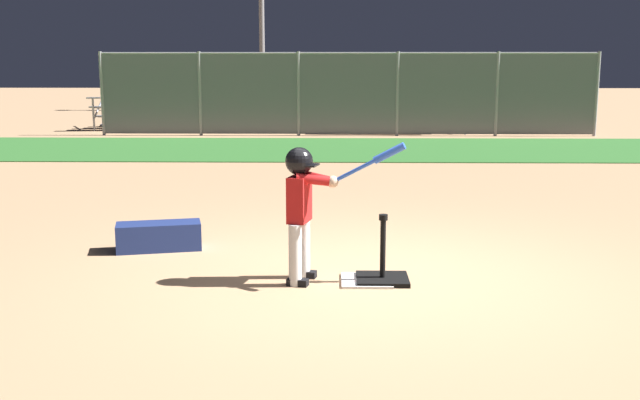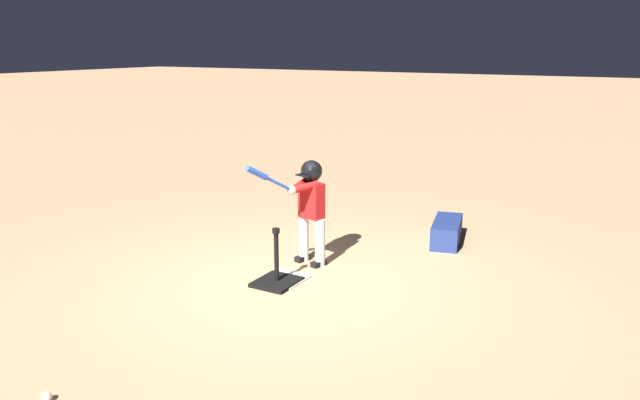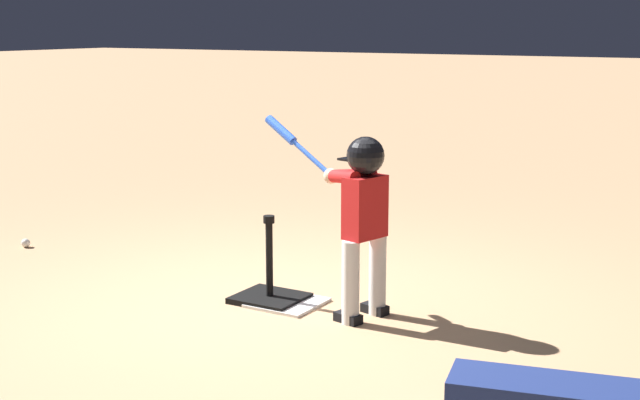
{
  "view_description": "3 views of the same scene",
  "coord_description": "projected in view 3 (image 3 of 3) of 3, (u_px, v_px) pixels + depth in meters",
  "views": [
    {
      "loc": [
        -0.35,
        -6.43,
        1.91
      ],
      "look_at": [
        -0.46,
        -0.19,
        0.73
      ],
      "focal_mm": 42.0,
      "sensor_mm": 36.0,
      "label": 1
    },
    {
      "loc": [
        5.09,
        3.23,
        2.41
      ],
      "look_at": [
        -0.36,
        0.12,
        0.83
      ],
      "focal_mm": 35.0,
      "sensor_mm": 36.0,
      "label": 2
    },
    {
      "loc": [
        -3.18,
        4.7,
        1.87
      ],
      "look_at": [
        -0.42,
        0.04,
        0.79
      ],
      "focal_mm": 50.0,
      "sensor_mm": 36.0,
      "label": 3
    }
  ],
  "objects": [
    {
      "name": "ground_plane",
      "position": [
        268.0,
        309.0,
        5.92
      ],
      "size": [
        90.0,
        90.0,
        0.0
      ],
      "primitive_type": "plane",
      "color": "tan"
    },
    {
      "name": "batting_tee",
      "position": [
        270.0,
        291.0,
        6.06
      ],
      "size": [
        0.45,
        0.41,
        0.6
      ],
      "color": "black",
      "rests_on": "ground_plane"
    },
    {
      "name": "home_plate",
      "position": [
        287.0,
        303.0,
        6.01
      ],
      "size": [
        0.44,
        0.44,
        0.02
      ],
      "primitive_type": "cube",
      "rotation": [
        0.0,
        0.0,
        0.0
      ],
      "color": "white",
      "rests_on": "ground_plane"
    },
    {
      "name": "baseball",
      "position": [
        26.0,
        243.0,
        7.53
      ],
      "size": [
        0.07,
        0.07,
        0.07
      ],
      "primitive_type": "sphere",
      "color": "white",
      "rests_on": "ground_plane"
    },
    {
      "name": "batter_child",
      "position": [
        361.0,
        203.0,
        5.6
      ],
      "size": [
        1.01,
        0.45,
        1.25
      ],
      "color": "silver",
      "rests_on": "ground_plane"
    }
  ]
}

